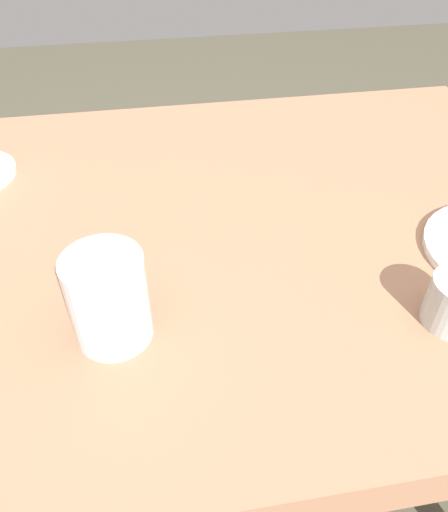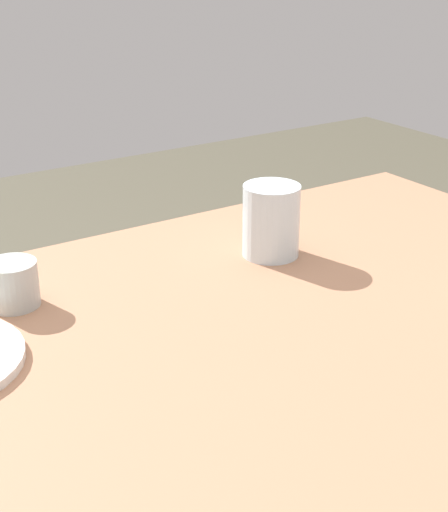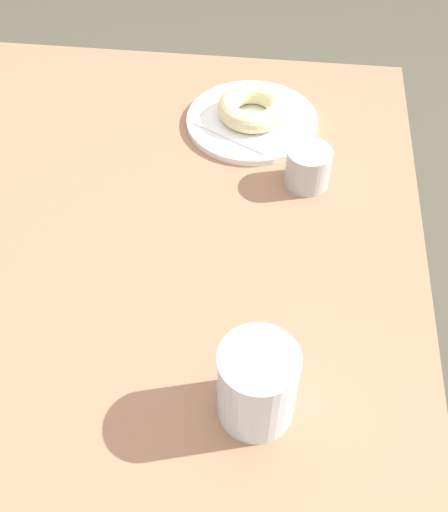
{
  "view_description": "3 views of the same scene",
  "coord_description": "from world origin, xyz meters",
  "views": [
    {
      "loc": [
        0.07,
        0.53,
        1.11
      ],
      "look_at": [
        -0.0,
        0.11,
        0.75
      ],
      "focal_mm": 35.18,
      "sensor_mm": 36.0,
      "label": 1
    },
    {
      "loc": [
        -0.47,
        -0.62,
        1.13
      ],
      "look_at": [
        0.0,
        0.11,
        0.76
      ],
      "focal_mm": 53.81,
      "sensor_mm": 36.0,
      "label": 2
    },
    {
      "loc": [
        0.41,
        0.17,
        1.29
      ],
      "look_at": [
        -0.05,
        0.12,
        0.75
      ],
      "focal_mm": 42.7,
      "sensor_mm": 36.0,
      "label": 3
    }
  ],
  "objects": [
    {
      "name": "water_glass",
      "position": [
        0.12,
        0.17,
        0.76
      ],
      "size": [
        0.08,
        0.08,
        0.1
      ],
      "primitive_type": "cylinder",
      "color": "silver",
      "rests_on": "table"
    },
    {
      "name": "table",
      "position": [
        0.0,
        0.0,
        0.63
      ],
      "size": [
        1.07,
        0.74,
        0.71
      ],
      "color": "#9E6D50",
      "rests_on": "ground_plane"
    },
    {
      "name": "ground_plane",
      "position": [
        0.0,
        0.0,
        0.0
      ],
      "size": [
        6.0,
        6.0,
        0.0
      ],
      "primitive_type": "plane",
      "color": "#4E4A3A"
    }
  ]
}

